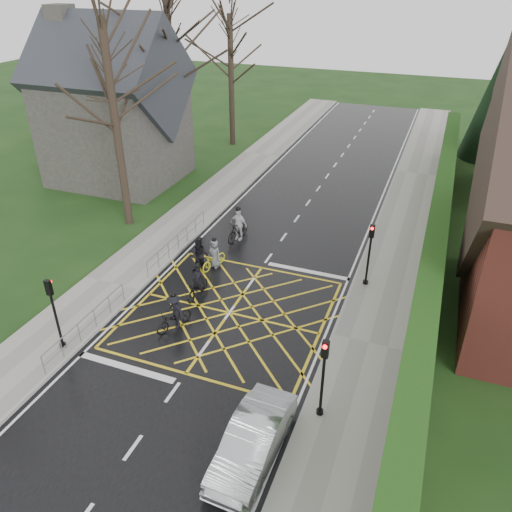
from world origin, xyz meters
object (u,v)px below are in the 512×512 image
Objects in this scene: cyclist_rear at (198,286)px; car at (253,441)px; cyclist_front at (238,228)px; cyclist_lead at (214,257)px; cyclist_back at (200,259)px; cyclist_mid at (174,315)px.

cyclist_rear is 0.43× the size of car.
cyclist_front reaches higher than cyclist_lead.
cyclist_front is at bearing 105.79° from cyclist_lead.
car is at bearing -49.50° from cyclist_rear.
cyclist_lead is at bearing 35.11° from cyclist_back.
cyclist_mid is at bearing -97.29° from cyclist_back.
car is (5.43, -7.13, 0.13)m from cyclist_rear.
cyclist_back is 1.07× the size of cyclist_mid.
car is (5.29, -4.74, 0.05)m from cyclist_mid.
cyclist_lead is at bearing 101.77° from cyclist_rear.
cyclist_lead is 11.30m from car.
cyclist_rear is 2.08m from cyclist_back.
cyclist_rear is at bearing 115.93° from cyclist_mid.
car is (6.27, -9.03, -0.04)m from cyclist_back.
cyclist_lead is (0.03, -3.13, -0.15)m from cyclist_front.
cyclist_mid is (0.98, -4.29, -0.10)m from cyclist_back.
cyclist_mid is 8.09m from cyclist_front.
cyclist_back is 10.99m from car.
cyclist_back is (-0.84, 1.89, 0.18)m from cyclist_rear.
cyclist_back is 0.99× the size of cyclist_front.
cyclist_front is 0.49× the size of car.
cyclist_mid is 1.05× the size of cyclist_lead.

